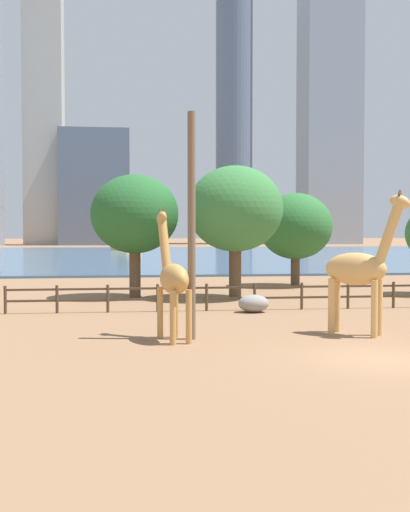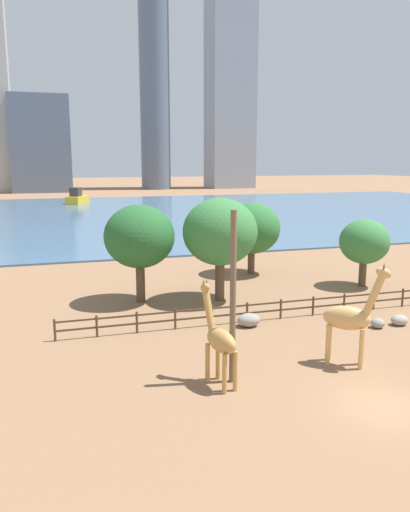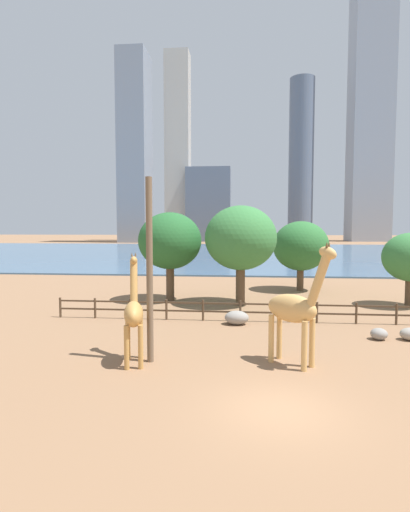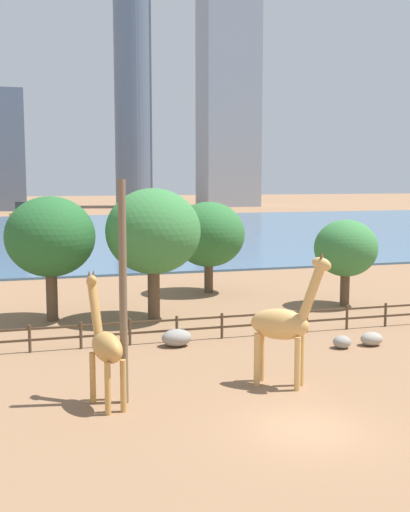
# 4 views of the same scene
# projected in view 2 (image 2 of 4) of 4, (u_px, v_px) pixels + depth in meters

# --- Properties ---
(ground_plane) EXTENTS (400.00, 400.00, 0.00)m
(ground_plane) POSITION_uv_depth(u_px,v_px,m) (123.00, 213.00, 95.85)
(ground_plane) COLOR #8C6647
(harbor_water) EXTENTS (180.00, 86.00, 0.20)m
(harbor_water) POSITION_uv_depth(u_px,v_px,m) (125.00, 214.00, 93.01)
(harbor_water) COLOR #476B8C
(harbor_water) RESTS_ON ground
(giraffe_tall) EXTENTS (1.29, 2.84, 4.71)m
(giraffe_tall) POSITION_uv_depth(u_px,v_px,m) (219.00, 339.00, 22.39)
(giraffe_tall) COLOR #C18C47
(giraffe_tall) RESTS_ON ground
(giraffe_companion) EXTENTS (2.87, 2.44, 5.30)m
(giraffe_companion) POSITION_uv_depth(u_px,v_px,m) (350.00, 318.00, 24.55)
(giraffe_companion) COLOR tan
(giraffe_companion) RESTS_ON ground
(utility_pole) EXTENTS (0.28, 0.28, 7.99)m
(utility_pole) POSITION_uv_depth(u_px,v_px,m) (233.00, 298.00, 22.38)
(utility_pole) COLOR brown
(utility_pole) RESTS_ON ground
(boulder_near_fence) EXTENTS (1.45, 1.10, 0.83)m
(boulder_near_fence) POSITION_uv_depth(u_px,v_px,m) (249.00, 320.00, 30.70)
(boulder_near_fence) COLOR gray
(boulder_near_fence) RESTS_ON ground
(boulder_by_pole) EXTENTS (0.86, 0.81, 0.61)m
(boulder_by_pole) POSITION_uv_depth(u_px,v_px,m) (378.00, 323.00, 30.45)
(boulder_by_pole) COLOR gray
(boulder_by_pole) RESTS_ON ground
(boulder_small) EXTENTS (1.11, 0.87, 0.65)m
(boulder_small) POSITION_uv_depth(u_px,v_px,m) (399.00, 320.00, 30.95)
(boulder_small) COLOR gray
(boulder_small) RESTS_ON ground
(enclosure_fence) EXTENTS (26.12, 0.14, 1.30)m
(enclosure_fence) POSITION_uv_depth(u_px,v_px,m) (266.00, 309.00, 31.81)
(enclosure_fence) COLOR #4C3826
(enclosure_fence) RESTS_ON ground
(tree_left_large) EXTENTS (3.97, 3.97, 5.45)m
(tree_left_large) POSITION_uv_depth(u_px,v_px,m) (364.00, 242.00, 39.93)
(tree_left_large) COLOR brown
(tree_left_large) RESTS_ON ground
(tree_center_broad) EXTENTS (5.00, 5.00, 7.03)m
(tree_center_broad) POSITION_uv_depth(u_px,v_px,m) (139.00, 237.00, 35.28)
(tree_center_broad) COLOR brown
(tree_center_broad) RESTS_ON ground
(tree_right_tall) EXTENTS (5.36, 5.36, 7.47)m
(tree_right_tall) POSITION_uv_depth(u_px,v_px,m) (220.00, 232.00, 35.62)
(tree_right_tall) COLOR brown
(tree_right_tall) RESTS_ON ground
(tree_left_small) EXTENTS (5.04, 5.04, 6.40)m
(tree_left_small) POSITION_uv_depth(u_px,v_px,m) (252.00, 229.00, 44.24)
(tree_left_small) COLOR brown
(tree_left_small) RESTS_ON ground
(boat_ferry) EXTENTS (5.90, 8.84, 3.66)m
(boat_ferry) POSITION_uv_depth(u_px,v_px,m) (77.00, 198.00, 115.34)
(boat_ferry) COLOR gold
(boat_ferry) RESTS_ON harbor_water
(skyline_block_central) EXTENTS (10.12, 10.12, 66.42)m
(skyline_block_central) POSITION_uv_depth(u_px,v_px,m) (155.00, 90.00, 168.97)
(skyline_block_central) COLOR slate
(skyline_block_central) RESTS_ON ground
(skyline_tower_glass) EXTENTS (15.59, 13.33, 106.25)m
(skyline_tower_glass) POSITION_uv_depth(u_px,v_px,m) (231.00, 34.00, 173.80)
(skyline_tower_glass) COLOR #939EAD
(skyline_tower_glass) RESTS_ON ground
(skyline_block_left) EXTENTS (17.88, 12.01, 29.73)m
(skyline_block_left) POSITION_uv_depth(u_px,v_px,m) (41.00, 144.00, 155.96)
(skyline_block_left) COLOR slate
(skyline_block_left) RESTS_ON ground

